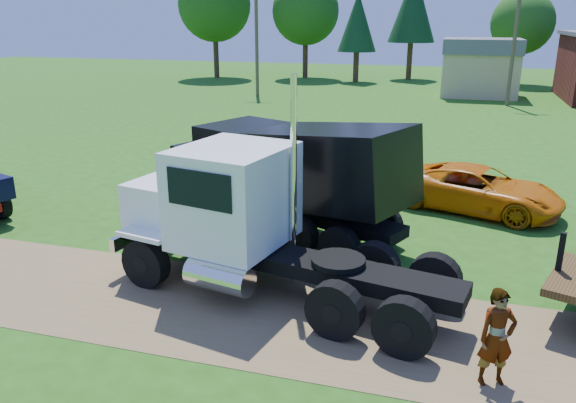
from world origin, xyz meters
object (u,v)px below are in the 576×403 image
(white_semi_tractor, at_px, (237,217))
(black_dump_truck, at_px, (288,170))
(orange_pickup, at_px, (478,189))
(spectator_a, at_px, (497,338))

(white_semi_tractor, distance_m, black_dump_truck, 3.72)
(orange_pickup, bearing_deg, white_semi_tractor, 160.28)
(black_dump_truck, distance_m, spectator_a, 8.50)
(white_semi_tractor, bearing_deg, black_dump_truck, 98.28)
(orange_pickup, height_order, spectator_a, spectator_a)
(spectator_a, bearing_deg, black_dump_truck, 110.07)
(spectator_a, bearing_deg, white_semi_tractor, 134.59)
(black_dump_truck, bearing_deg, spectator_a, -23.71)
(white_semi_tractor, relative_size, black_dump_truck, 1.03)
(white_semi_tractor, distance_m, orange_pickup, 9.65)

